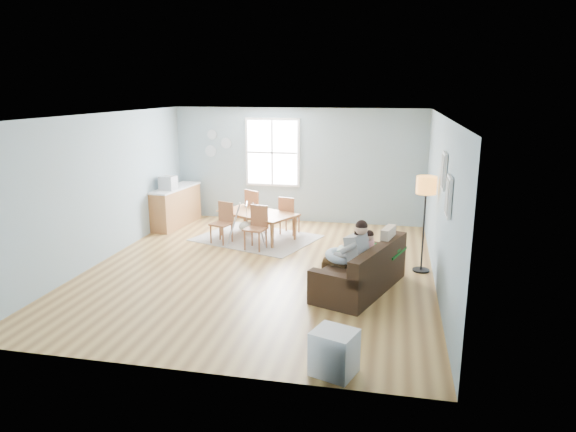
% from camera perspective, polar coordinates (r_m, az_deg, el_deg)
% --- Properties ---
extents(room, '(8.40, 9.40, 3.90)m').
position_cam_1_polar(room, '(8.72, -3.24, 9.31)').
color(room, olive).
extents(window, '(1.32, 0.08, 1.62)m').
position_cam_1_polar(window, '(12.29, -1.74, 7.06)').
color(window, white).
rests_on(window, room).
extents(pictures, '(0.05, 1.34, 0.74)m').
position_cam_1_polar(pictures, '(7.49, 17.15, 3.54)').
color(pictures, white).
rests_on(pictures, room).
extents(wall_plates, '(0.67, 0.02, 0.66)m').
position_cam_1_polar(wall_plates, '(12.67, -7.98, 7.96)').
color(wall_plates, '#A8BACA').
rests_on(wall_plates, room).
extents(sofa, '(1.44, 2.09, 0.78)m').
position_cam_1_polar(sofa, '(8.27, 8.31, -6.35)').
color(sofa, black).
rests_on(sofa, room).
extents(green_throw, '(1.06, 0.96, 0.04)m').
position_cam_1_polar(green_throw, '(8.79, 9.63, -3.65)').
color(green_throw, '#145917').
rests_on(green_throw, sofa).
extents(beige_pillow, '(0.25, 0.49, 0.47)m').
position_cam_1_polar(beige_pillow, '(8.50, 11.04, -2.79)').
color(beige_pillow, tan).
rests_on(beige_pillow, sofa).
extents(father, '(0.90, 0.64, 1.22)m').
position_cam_1_polar(father, '(7.96, 6.78, -4.22)').
color(father, gray).
rests_on(father, sofa).
extents(nursing_pillow, '(0.66, 0.65, 0.20)m').
position_cam_1_polar(nursing_pillow, '(8.03, 5.85, -4.44)').
color(nursing_pillow, silver).
rests_on(nursing_pillow, father).
extents(infant, '(0.13, 0.34, 0.13)m').
position_cam_1_polar(infant, '(8.04, 5.92, -3.82)').
color(infant, silver).
rests_on(infant, nursing_pillow).
extents(toddler, '(0.50, 0.39, 0.74)m').
position_cam_1_polar(toddler, '(8.33, 8.45, -3.47)').
color(toddler, silver).
rests_on(toddler, sofa).
extents(floor_lamp, '(0.34, 0.34, 1.69)m').
position_cam_1_polar(floor_lamp, '(9.03, 15.08, 2.45)').
color(floor_lamp, black).
rests_on(floor_lamp, room).
extents(storage_cube, '(0.57, 0.54, 0.51)m').
position_cam_1_polar(storage_cube, '(5.97, 5.08, -14.83)').
color(storage_cube, silver).
rests_on(storage_cube, room).
extents(rug, '(2.84, 2.49, 0.01)m').
position_cam_1_polar(rug, '(11.05, -3.50, -2.46)').
color(rug, gray).
rests_on(rug, room).
extents(dining_table, '(1.85, 1.54, 0.57)m').
position_cam_1_polar(dining_table, '(10.98, -3.52, -1.06)').
color(dining_table, '#945330').
rests_on(dining_table, rug).
extents(chair_sw, '(0.48, 0.48, 0.85)m').
position_cam_1_polar(chair_sw, '(10.71, -7.21, -0.47)').
color(chair_sw, '#945C33').
rests_on(chair_sw, rug).
extents(chair_se, '(0.47, 0.47, 0.88)m').
position_cam_1_polar(chair_se, '(10.23, -3.46, -0.98)').
color(chair_se, '#945C33').
rests_on(chair_se, rug).
extents(chair_nw, '(0.56, 0.56, 0.92)m').
position_cam_1_polar(chair_nw, '(11.63, -3.70, 1.00)').
color(chair_nw, '#945C33').
rests_on(chair_nw, rug).
extents(chair_ne, '(0.47, 0.47, 0.86)m').
position_cam_1_polar(chair_ne, '(11.18, 0.02, 0.28)').
color(chair_ne, '#945C33').
rests_on(chair_ne, rug).
extents(counter, '(0.67, 1.67, 0.91)m').
position_cam_1_polar(counter, '(12.26, -12.35, 1.09)').
color(counter, '#945330').
rests_on(counter, room).
extents(monitor, '(0.35, 0.34, 0.31)m').
position_cam_1_polar(monitor, '(11.87, -13.21, 3.61)').
color(monitor, '#ABABB0').
rests_on(monitor, counter).
extents(baby_swing, '(0.99, 1.00, 0.83)m').
position_cam_1_polar(baby_swing, '(10.64, -4.61, -1.05)').
color(baby_swing, '#ABABB0').
rests_on(baby_swing, room).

